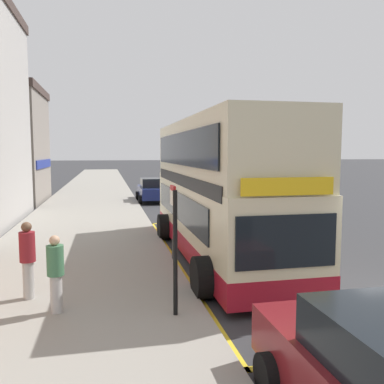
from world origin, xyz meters
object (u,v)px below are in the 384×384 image
at_px(pedestrian_further_back, 56,271).
at_px(bus_stop_sign, 175,239).
at_px(double_decker_bus, 218,194).
at_px(parked_car_navy_behind, 152,190).
at_px(pedestrian_waiting_near_sign, 28,257).

bearing_deg(pedestrian_further_back, bus_stop_sign, -13.05).
xyz_separation_m(double_decker_bus, parked_car_navy_behind, (-0.47, 14.96, -1.26)).
bearing_deg(pedestrian_waiting_near_sign, parked_car_navy_behind, 75.19).
bearing_deg(parked_car_navy_behind, double_decker_bus, -86.43).
xyz_separation_m(double_decker_bus, pedestrian_further_back, (-4.57, -4.16, -1.06)).
height_order(double_decker_bus, bus_stop_sign, double_decker_bus).
bearing_deg(bus_stop_sign, pedestrian_waiting_near_sign, 153.99).
bearing_deg(pedestrian_waiting_near_sign, bus_stop_sign, -26.01).
bearing_deg(bus_stop_sign, double_decker_bus, 64.73).
bearing_deg(pedestrian_waiting_near_sign, pedestrian_further_back, -53.48).
relative_size(parked_car_navy_behind, pedestrian_waiting_near_sign, 2.42).
relative_size(double_decker_bus, pedestrian_waiting_near_sign, 5.90).
distance_m(bus_stop_sign, pedestrian_further_back, 2.51).
bearing_deg(double_decker_bus, parked_car_navy_behind, 91.80).
bearing_deg(pedestrian_further_back, pedestrian_waiting_near_sign, 126.52).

